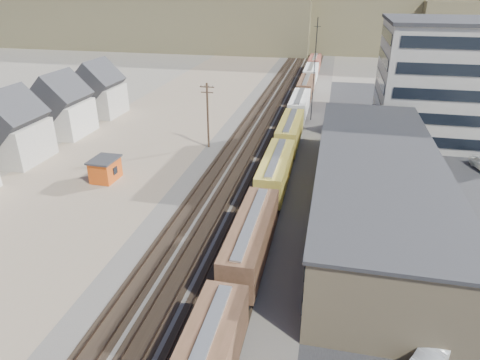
% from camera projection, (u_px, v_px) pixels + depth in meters
% --- Properties ---
extents(ballast_bed, '(18.00, 200.00, 0.06)m').
position_uv_depth(ballast_bed, '(271.00, 135.00, 71.95)').
color(ballast_bed, '#4C4742').
rests_on(ballast_bed, ground).
extents(dirt_yard, '(24.00, 180.00, 0.03)m').
position_uv_depth(dirt_yard, '(135.00, 146.00, 67.02)').
color(dirt_yard, '#85725B').
rests_on(dirt_yard, ground).
extents(asphalt_lot, '(26.00, 120.00, 0.04)m').
position_uv_depth(asphalt_lot, '(424.00, 184.00, 54.36)').
color(asphalt_lot, '#232326').
rests_on(asphalt_lot, ground).
extents(rail_tracks, '(11.40, 200.00, 0.24)m').
position_uv_depth(rail_tracks, '(267.00, 134.00, 72.02)').
color(rail_tracks, black).
rests_on(rail_tracks, ground).
extents(freight_train, '(3.00, 119.74, 4.46)m').
position_uv_depth(freight_train, '(295.00, 118.00, 71.35)').
color(freight_train, black).
rests_on(freight_train, ground).
extents(warehouse, '(12.40, 40.40, 7.25)m').
position_uv_depth(warehouse, '(375.00, 187.00, 45.35)').
color(warehouse, tan).
rests_on(warehouse, ground).
extents(office_tower, '(22.60, 18.60, 18.45)m').
position_uv_depth(office_tower, '(454.00, 81.00, 66.97)').
color(office_tower, '#9E998E').
rests_on(office_tower, ground).
extents(utility_pole_north, '(2.20, 0.32, 10.00)m').
position_uv_depth(utility_pole_north, '(208.00, 114.00, 64.31)').
color(utility_pole_north, '#382619').
rests_on(utility_pole_north, ground).
extents(radio_mast, '(1.20, 0.16, 18.00)m').
position_uv_depth(radio_mast, '(314.00, 70.00, 75.80)').
color(radio_mast, black).
rests_on(radio_mast, ground).
extents(hills_north, '(265.00, 80.00, 32.00)m').
position_uv_depth(hills_north, '(317.00, 7.00, 170.41)').
color(hills_north, brown).
rests_on(hills_north, ground).
extents(maintenance_shed, '(3.23, 4.12, 2.96)m').
position_uv_depth(maintenance_shed, '(105.00, 169.00, 54.93)').
color(maintenance_shed, '#C44912').
rests_on(maintenance_shed, ground).
extents(parked_car_white, '(4.13, 4.91, 1.59)m').
position_uv_depth(parked_car_white, '(431.00, 358.00, 28.24)').
color(parked_car_white, silver).
rests_on(parked_car_white, ground).
extents(parked_car_blue, '(5.30, 5.48, 1.45)m').
position_uv_depth(parked_car_blue, '(436.00, 141.00, 66.78)').
color(parked_car_blue, navy).
rests_on(parked_car_blue, ground).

